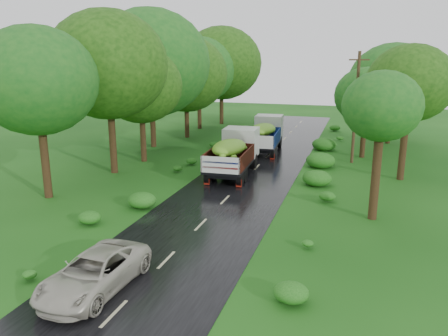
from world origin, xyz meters
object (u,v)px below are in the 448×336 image
at_px(truck_near, 234,151).
at_px(car, 94,272).
at_px(utility_pole, 356,107).
at_px(truck_far, 266,133).

xyz_separation_m(truck_near, car, (-0.33, -16.56, -0.97)).
bearing_deg(utility_pole, car, -119.88).
height_order(truck_near, car, truck_near).
distance_m(truck_near, truck_far, 8.01).
height_order(truck_far, utility_pole, utility_pole).
distance_m(car, utility_pole, 24.19).
bearing_deg(car, truck_near, 91.42).
relative_size(truck_far, car, 1.46).
bearing_deg(car, utility_pole, 72.73).
distance_m(truck_near, utility_pole, 10.14).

